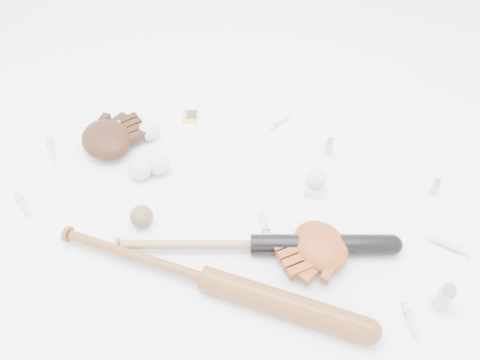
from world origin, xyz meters
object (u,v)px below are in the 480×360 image
at_px(bat_dark, 254,245).
at_px(glove_dark, 107,139).
at_px(bat_wood, 206,279).
at_px(pedestal, 315,188).

xyz_separation_m(bat_dark, glove_dark, (-0.68, 0.16, 0.01)).
height_order(bat_wood, pedestal, bat_wood).
height_order(bat_dark, glove_dark, glove_dark).
relative_size(bat_dark, bat_wood, 0.90).
distance_m(bat_dark, bat_wood, 0.18).
bearing_deg(bat_dark, glove_dark, 139.72).
distance_m(glove_dark, pedestal, 0.77).
relative_size(glove_dark, pedestal, 3.99).
bearing_deg(pedestal, bat_wood, -107.86).
relative_size(bat_wood, pedestal, 15.60).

